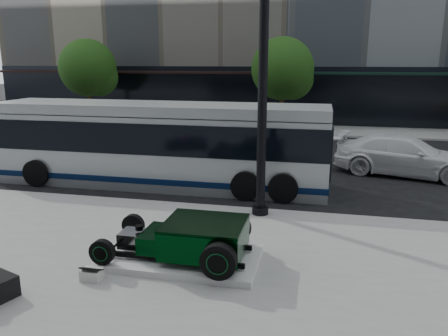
% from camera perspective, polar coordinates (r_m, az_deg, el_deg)
% --- Properties ---
extents(ground, '(120.00, 120.00, 0.00)m').
position_cam_1_polar(ground, '(15.34, -0.87, -2.82)').
color(ground, black).
rests_on(ground, ground).
extents(sidewalk_far, '(70.00, 4.00, 0.12)m').
position_cam_1_polar(sidewalk_far, '(28.83, 5.58, 5.15)').
color(sidewalk_far, gray).
rests_on(sidewalk_far, ground).
extents(street_trees, '(29.80, 3.80, 5.70)m').
position_cam_1_polar(street_trees, '(27.47, 7.94, 12.42)').
color(street_trees, black).
rests_on(street_trees, sidewalk_far).
extents(display_plinth, '(3.40, 1.80, 0.15)m').
position_cam_1_polar(display_plinth, '(9.82, -5.65, -11.60)').
color(display_plinth, silver).
rests_on(display_plinth, sidewalk_near).
extents(hot_rod, '(3.22, 2.00, 0.81)m').
position_cam_1_polar(hot_rod, '(9.52, -3.79, -9.09)').
color(hot_rod, black).
rests_on(hot_rod, display_plinth).
extents(info_plaque, '(0.40, 0.31, 0.31)m').
position_cam_1_polar(info_plaque, '(9.39, -16.89, -13.09)').
color(info_plaque, silver).
rests_on(info_plaque, sidewalk_near).
extents(lamppost, '(0.47, 0.47, 8.52)m').
position_cam_1_polar(lamppost, '(11.93, 5.12, 12.14)').
color(lamppost, black).
rests_on(lamppost, sidewalk_near).
extents(transit_bus, '(12.12, 2.88, 2.92)m').
position_cam_1_polar(transit_bus, '(15.94, -8.42, 3.17)').
color(transit_bus, '#ACB1B5').
rests_on(transit_bus, ground).
extents(white_sedan, '(5.71, 3.37, 1.55)m').
position_cam_1_polar(white_sedan, '(18.54, 22.54, 1.51)').
color(white_sedan, white).
rests_on(white_sedan, ground).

